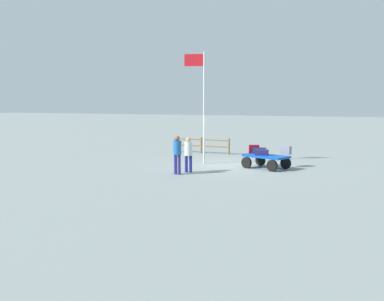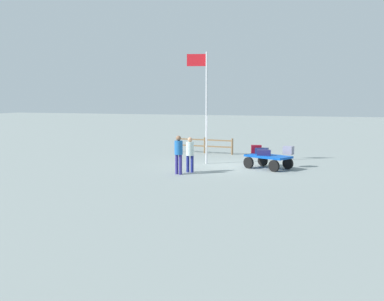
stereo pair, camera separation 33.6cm
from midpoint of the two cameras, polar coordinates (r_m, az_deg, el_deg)
ground_plane at (r=23.81m, az=3.98°, el=-1.80°), size 120.00×120.00×0.00m
luggage_cart at (r=23.02m, az=8.32°, el=-0.97°), size 2.35×2.00×0.64m
suitcase_olive at (r=23.58m, az=7.60°, el=-0.01°), size 0.61×0.37×0.29m
suitcase_maroon at (r=23.53m, az=10.69°, el=0.05°), size 0.53×0.44×0.40m
suitcase_navy at (r=22.95m, az=7.86°, el=-0.23°), size 0.65×0.38×0.26m
suitcase_dark at (r=23.74m, az=6.96°, el=0.17°), size 0.55×0.41×0.40m
worker_lead at (r=21.02m, az=-2.22°, el=-0.11°), size 0.45×0.45×1.71m
worker_trailing at (r=21.56m, az=-0.88°, el=-0.18°), size 0.35×0.35×1.59m
flagpole at (r=24.29m, az=0.76°, el=6.37°), size 1.06×0.23×5.61m
wooden_fence at (r=28.84m, az=0.77°, el=0.77°), size 3.59×0.46×0.95m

